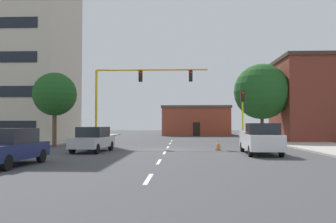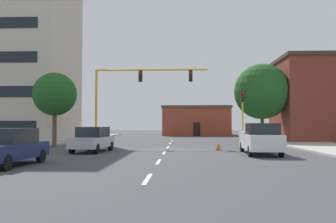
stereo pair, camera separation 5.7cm
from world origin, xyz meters
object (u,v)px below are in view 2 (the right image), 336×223
at_px(traffic_signal_gantry, 113,119).
at_px(traffic_light_pole_right, 243,106).
at_px(tree_left_near, 55,94).
at_px(traffic_cone_roadside_b, 218,143).
at_px(sedan_silver_mid_left, 93,139).
at_px(traffic_cone_roadside_a, 218,145).
at_px(pickup_truck_white, 260,139).
at_px(sedan_navy_near_left, 9,147).
at_px(tree_right_mid, 262,92).

relative_size(traffic_signal_gantry, traffic_light_pole_right, 2.25).
distance_m(tree_left_near, traffic_cone_roadside_b, 14.54).
xyz_separation_m(traffic_signal_gantry, sedan_silver_mid_left, (-0.04, -6.55, -1.46)).
distance_m(sedan_silver_mid_left, traffic_cone_roadside_a, 9.12).
height_order(traffic_light_pole_right, pickup_truck_white, traffic_light_pole_right).
bearing_deg(sedan_navy_near_left, pickup_truck_white, 27.30).
bearing_deg(sedan_silver_mid_left, traffic_cone_roadside_b, 30.17).
relative_size(sedan_navy_near_left, traffic_cone_roadside_a, 5.99).
distance_m(traffic_signal_gantry, traffic_cone_roadside_a, 10.11).
bearing_deg(sedan_navy_near_left, tree_left_near, 102.31).
distance_m(tree_right_mid, sedan_silver_mid_left, 20.63).
relative_size(traffic_light_pole_right, sedan_navy_near_left, 1.04).
xyz_separation_m(traffic_light_pole_right, sedan_navy_near_left, (-13.19, -14.04, -2.64)).
relative_size(tree_left_near, traffic_cone_roadside_a, 8.24).
height_order(traffic_light_pole_right, tree_right_mid, tree_right_mid).
height_order(traffic_signal_gantry, tree_left_near, traffic_signal_gantry).
relative_size(traffic_signal_gantry, sedan_navy_near_left, 2.34).
bearing_deg(traffic_cone_roadside_b, traffic_cone_roadside_a, -96.37).
relative_size(traffic_light_pole_right, tree_left_near, 0.76).
xyz_separation_m(tree_left_near, traffic_cone_roadside_a, (13.56, -3.15, -4.09)).
bearing_deg(traffic_light_pole_right, sedan_silver_mid_left, -152.32).
bearing_deg(traffic_signal_gantry, traffic_cone_roadside_b, -7.29).
height_order(traffic_signal_gantry, sedan_navy_near_left, traffic_signal_gantry).
relative_size(traffic_signal_gantry, tree_left_near, 1.70).
xyz_separation_m(tree_left_near, sedan_silver_mid_left, (4.68, -5.19, -3.58)).
bearing_deg(traffic_cone_roadside_b, sedan_silver_mid_left, -149.83).
bearing_deg(pickup_truck_white, traffic_cone_roadside_a, 124.74).
bearing_deg(sedan_silver_mid_left, traffic_signal_gantry, 89.64).
distance_m(pickup_truck_white, sedan_navy_near_left, 14.64).
distance_m(sedan_navy_near_left, sedan_silver_mid_left, 8.26).
xyz_separation_m(tree_left_near, pickup_truck_white, (15.90, -6.53, -3.50)).
bearing_deg(traffic_signal_gantry, tree_right_mid, 25.58).
xyz_separation_m(traffic_signal_gantry, traffic_cone_roadside_a, (8.84, -4.51, -1.97)).
xyz_separation_m(traffic_signal_gantry, tree_right_mid, (14.77, 7.07, 3.09)).
xyz_separation_m(traffic_signal_gantry, sedan_navy_near_left, (-1.83, -14.61, -1.46)).
bearing_deg(tree_right_mid, sedan_navy_near_left, -127.43).
bearing_deg(tree_left_near, traffic_light_pole_right, 2.82).
xyz_separation_m(traffic_light_pole_right, tree_right_mid, (3.41, 7.64, 1.90)).
xyz_separation_m(traffic_signal_gantry, traffic_light_pole_right, (11.36, -0.58, 1.18)).
bearing_deg(pickup_truck_white, traffic_cone_roadside_b, 106.38).
distance_m(traffic_signal_gantry, tree_left_near, 5.36).
distance_m(pickup_truck_white, traffic_cone_roadside_b, 7.03).
xyz_separation_m(traffic_signal_gantry, traffic_cone_roadside_b, (9.21, -1.18, -2.03)).
relative_size(tree_right_mid, traffic_cone_roadside_b, 13.20).
relative_size(sedan_navy_near_left, sedan_silver_mid_left, 0.99).
relative_size(pickup_truck_white, sedan_silver_mid_left, 1.18).
bearing_deg(traffic_signal_gantry, traffic_light_pole_right, -2.90).
height_order(sedan_navy_near_left, traffic_cone_roadside_b, sedan_navy_near_left).
xyz_separation_m(traffic_light_pole_right, traffic_cone_roadside_b, (-2.15, -0.60, -3.22)).
height_order(traffic_signal_gantry, tree_right_mid, tree_right_mid).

